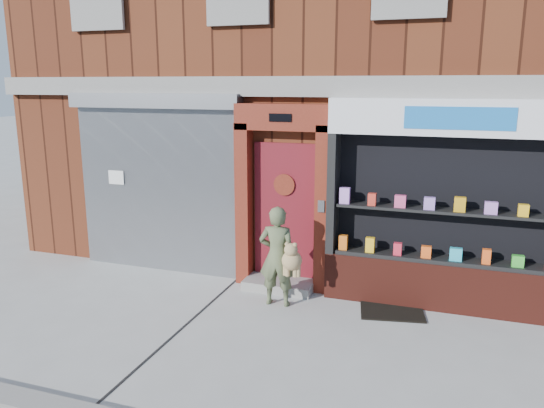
% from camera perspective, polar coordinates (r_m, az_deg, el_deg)
% --- Properties ---
extents(ground, '(80.00, 80.00, 0.00)m').
position_cam_1_polar(ground, '(6.86, 2.40, -14.92)').
color(ground, '#9E9E99').
rests_on(ground, ground).
extents(building, '(12.00, 8.16, 8.00)m').
position_cam_1_polar(building, '(11.97, 11.14, 16.48)').
color(building, '#4D2011').
rests_on(building, ground).
extents(shutter_bay, '(3.10, 0.30, 3.04)m').
position_cam_1_polar(shutter_bay, '(9.19, -12.19, 3.32)').
color(shutter_bay, gray).
rests_on(shutter_bay, ground).
extents(red_door_bay, '(1.52, 0.58, 2.90)m').
position_cam_1_polar(red_door_bay, '(8.26, 1.18, 0.69)').
color(red_door_bay, '#5D1B10').
rests_on(red_door_bay, ground).
extents(pharmacy_bay, '(3.50, 0.41, 3.00)m').
position_cam_1_polar(pharmacy_bay, '(7.86, 18.68, -1.26)').
color(pharmacy_bay, '#571D14').
rests_on(pharmacy_bay, ground).
extents(woman, '(0.68, 0.46, 1.49)m').
position_cam_1_polar(woman, '(7.71, 0.74, -5.66)').
color(woman, '#55603F').
rests_on(woman, ground).
extents(doormat, '(0.98, 0.77, 0.02)m').
position_cam_1_polar(doormat, '(7.91, 12.79, -11.23)').
color(doormat, black).
rests_on(doormat, ground).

